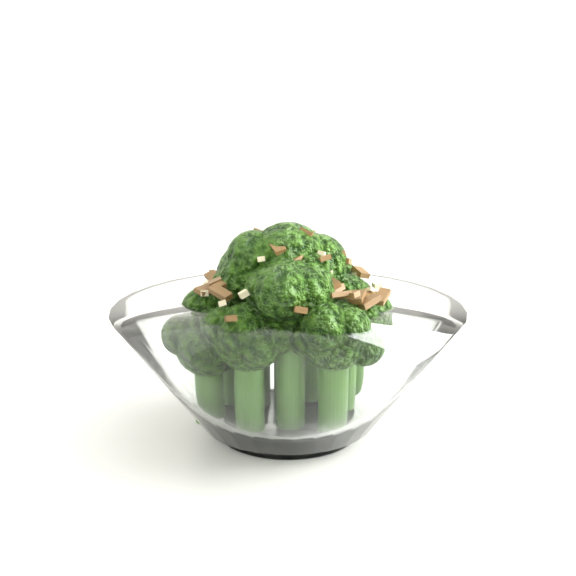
{
  "coord_description": "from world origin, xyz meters",
  "views": [
    {
      "loc": [
        0.19,
        -0.4,
        0.93
      ],
      "look_at": [
        0.21,
        0.01,
        0.83
      ],
      "focal_mm": 50.0,
      "sensor_mm": 36.0,
      "label": 1
    }
  ],
  "objects": [
    {
      "name": "broccoli_dish",
      "position": [
        0.21,
        0.01,
        0.8
      ],
      "size": [
        0.19,
        0.19,
        0.12
      ],
      "color": "white",
      "rests_on": "table"
    }
  ]
}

